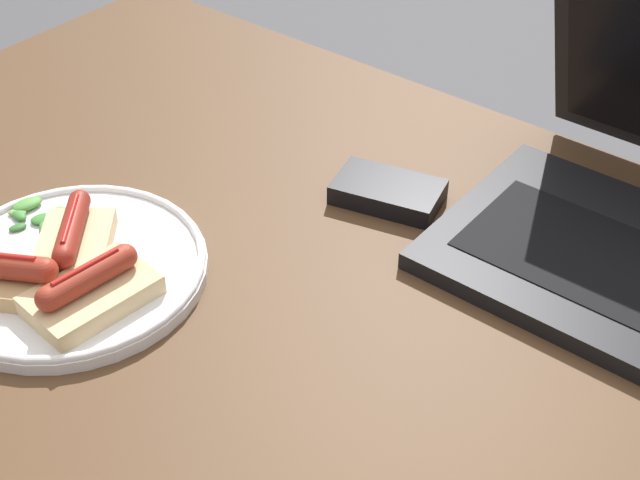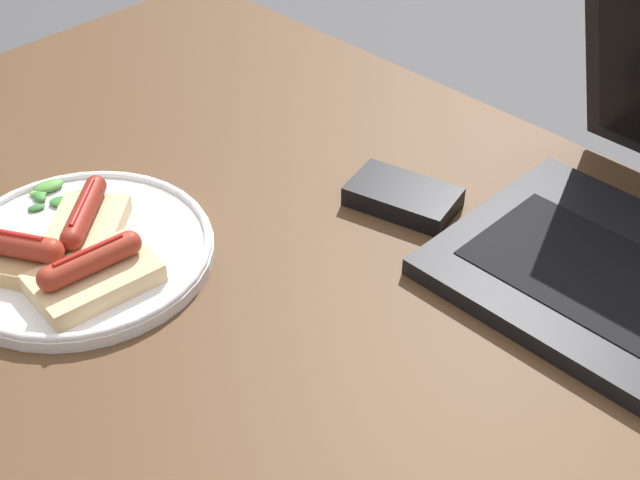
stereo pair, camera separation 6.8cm
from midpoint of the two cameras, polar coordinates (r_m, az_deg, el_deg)
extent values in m
cube|color=#4C331E|center=(0.84, 5.06, -4.49)|extent=(1.35, 0.73, 0.04)
cylinder|color=#4C331E|center=(1.56, -5.49, 0.56)|extent=(0.06, 0.06, 0.74)
cube|color=black|center=(0.87, 20.72, -2.71)|extent=(0.32, 0.24, 0.02)
cube|color=black|center=(0.86, 20.41, -2.70)|extent=(0.26, 0.13, 0.00)
cylinder|color=silver|center=(0.88, -12.92, -0.93)|extent=(0.26, 0.26, 0.01)
torus|color=silver|center=(0.87, -12.99, -0.53)|extent=(0.25, 0.25, 0.01)
cube|color=#D6B784|center=(0.88, -12.58, 0.71)|extent=(0.11, 0.11, 0.02)
cylinder|color=maroon|center=(0.87, -12.75, 1.72)|extent=(0.07, 0.08, 0.02)
sphere|color=maroon|center=(0.84, -13.46, -0.04)|extent=(0.02, 0.02, 0.02)
sphere|color=maroon|center=(0.91, -12.10, 3.36)|extent=(0.02, 0.02, 0.02)
cylinder|color=red|center=(0.87, -12.85, 2.28)|extent=(0.05, 0.06, 0.01)
cube|color=tan|center=(0.86, -16.91, -1.35)|extent=(0.11, 0.09, 0.02)
cylinder|color=maroon|center=(0.85, -17.17, -0.29)|extent=(0.09, 0.06, 0.02)
sphere|color=maroon|center=(0.83, -14.61, -0.78)|extent=(0.02, 0.02, 0.02)
cylinder|color=red|center=(0.84, -17.32, 0.34)|extent=(0.07, 0.04, 0.01)
cube|color=#D6B784|center=(0.82, -12.00, -2.50)|extent=(0.08, 0.12, 0.02)
cylinder|color=maroon|center=(0.81, -12.20, -1.37)|extent=(0.03, 0.08, 0.02)
sphere|color=maroon|center=(0.80, -14.63, -2.51)|extent=(0.02, 0.02, 0.02)
sphere|color=maroon|center=(0.82, -9.83, -0.26)|extent=(0.02, 0.02, 0.02)
cylinder|color=red|center=(0.80, -12.31, -0.74)|extent=(0.01, 0.07, 0.00)
ellipsoid|color=#709E4C|center=(0.93, -13.46, 2.17)|extent=(0.02, 0.02, 0.01)
ellipsoid|color=#4C8E3D|center=(0.96, -15.07, 3.29)|extent=(0.02, 0.03, 0.01)
ellipsoid|color=#2D662D|center=(0.94, -15.76, 1.93)|extent=(0.02, 0.02, 0.00)
ellipsoid|color=#387A33|center=(0.94, -14.07, 2.35)|extent=(0.03, 0.04, 0.01)
ellipsoid|color=#709E4C|center=(0.94, -13.06, 2.72)|extent=(0.02, 0.01, 0.01)
ellipsoid|color=#709E4C|center=(0.96, -15.69, 2.83)|extent=(0.02, 0.02, 0.01)
ellipsoid|color=#4C8E3D|center=(0.92, -13.85, 1.76)|extent=(0.03, 0.02, 0.01)
ellipsoid|color=#387A33|center=(0.95, -15.59, 2.63)|extent=(0.02, 0.01, 0.01)
cube|color=black|center=(0.93, 7.42, 2.69)|extent=(0.12, 0.09, 0.02)
camera|label=1|loc=(0.03, -87.54, 1.97)|focal=50.00mm
camera|label=2|loc=(0.03, 92.46, -1.97)|focal=50.00mm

